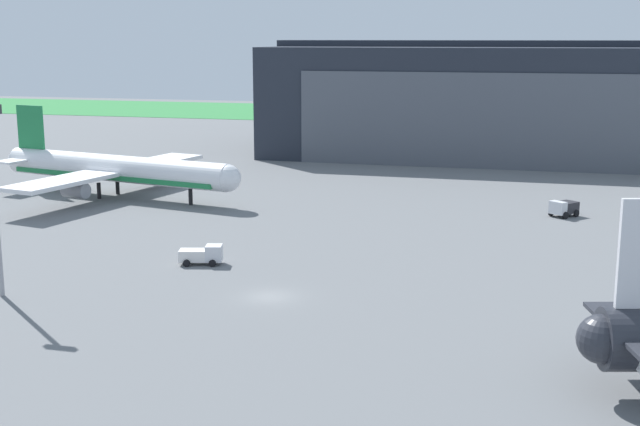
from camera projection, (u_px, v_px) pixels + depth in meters
name	position (u px, v px, depth m)	size (l,w,h in m)	color
ground_plane	(270.00, 297.00, 74.36)	(440.00, 440.00, 0.00)	slate
grass_field_strip	(463.00, 116.00, 245.55)	(440.00, 56.00, 0.08)	#338241
maintenance_hangar	(474.00, 100.00, 163.40)	(76.91, 38.50, 21.78)	#232833
airliner_far_left	(115.00, 169.00, 119.82)	(40.04, 36.86, 12.48)	white
baggage_tug	(564.00, 208.00, 107.43)	(3.86, 4.07, 2.07)	silver
fuel_bowser	(202.00, 255.00, 84.79)	(4.56, 2.88, 1.96)	silver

